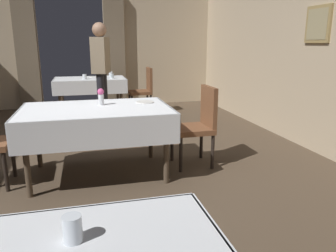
# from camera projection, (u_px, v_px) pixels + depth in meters

# --- Properties ---
(ground) EXTENTS (10.08, 10.08, 0.00)m
(ground) POSITION_uv_depth(u_px,v_px,m) (70.00, 175.00, 3.61)
(ground) COLOR #4C3D2D
(wall_right) EXTENTS (0.16, 8.40, 3.00)m
(wall_right) POSITION_uv_depth(u_px,v_px,m) (333.00, 35.00, 4.00)
(wall_right) COLOR tan
(wall_right) RESTS_ON ground
(wall_back) EXTENTS (6.40, 0.27, 3.00)m
(wall_back) POSITION_uv_depth(u_px,v_px,m) (71.00, 38.00, 7.16)
(wall_back) COLOR tan
(wall_back) RESTS_ON ground
(dining_table_mid) EXTENTS (1.56, 1.05, 0.75)m
(dining_table_mid) POSITION_uv_depth(u_px,v_px,m) (96.00, 116.00, 3.48)
(dining_table_mid) COLOR #4C3D2D
(dining_table_mid) RESTS_ON ground
(dining_table_far) EXTENTS (1.35, 0.90, 0.75)m
(dining_table_far) POSITION_uv_depth(u_px,v_px,m) (90.00, 83.00, 6.36)
(dining_table_far) COLOR #4C3D2D
(dining_table_far) RESTS_ON ground
(chair_mid_right) EXTENTS (0.44, 0.44, 0.93)m
(chair_mid_right) POSITION_uv_depth(u_px,v_px,m) (199.00, 122.00, 3.83)
(chair_mid_right) COLOR black
(chair_mid_right) RESTS_ON ground
(chair_far_right) EXTENTS (0.44, 0.44, 0.93)m
(chair_far_right) POSITION_uv_depth(u_px,v_px,m) (144.00, 88.00, 6.68)
(chair_far_right) COLOR black
(chair_far_right) RESTS_ON ground
(glass_near_b) EXTENTS (0.07, 0.07, 0.10)m
(glass_near_b) POSITION_uv_depth(u_px,v_px,m) (72.00, 229.00, 1.12)
(glass_near_b) COLOR silver
(glass_near_b) RESTS_ON dining_table_near
(flower_vase_mid) EXTENTS (0.07, 0.07, 0.18)m
(flower_vase_mid) POSITION_uv_depth(u_px,v_px,m) (101.00, 96.00, 3.58)
(flower_vase_mid) COLOR silver
(flower_vase_mid) RESTS_ON dining_table_mid
(plate_mid_b) EXTENTS (0.20, 0.20, 0.01)m
(plate_mid_b) POSITION_uv_depth(u_px,v_px,m) (145.00, 102.00, 3.75)
(plate_mid_b) COLOR white
(plate_mid_b) RESTS_ON dining_table_mid
(glass_far_a) EXTENTS (0.08, 0.08, 0.10)m
(glass_far_a) POSITION_uv_depth(u_px,v_px,m) (111.00, 74.00, 6.70)
(glass_far_a) COLOR silver
(glass_far_a) RESTS_ON dining_table_far
(glass_far_b) EXTENTS (0.08, 0.08, 0.09)m
(glass_far_b) POSITION_uv_depth(u_px,v_px,m) (112.00, 76.00, 6.30)
(glass_far_b) COLOR silver
(glass_far_b) RESTS_ON dining_table_far
(glass_far_c) EXTENTS (0.07, 0.07, 0.09)m
(glass_far_c) POSITION_uv_depth(u_px,v_px,m) (85.00, 77.00, 6.15)
(glass_far_c) COLOR silver
(glass_far_c) RESTS_ON dining_table_far
(plate_far_d) EXTENTS (0.19, 0.19, 0.01)m
(plate_far_d) POSITION_uv_depth(u_px,v_px,m) (94.00, 77.00, 6.54)
(plate_far_d) COLOR white
(plate_far_d) RESTS_ON dining_table_far
(person_waiter_by_doorway) EXTENTS (0.32, 0.41, 1.72)m
(person_waiter_by_doorway) POSITION_uv_depth(u_px,v_px,m) (101.00, 68.00, 5.17)
(person_waiter_by_doorway) COLOR black
(person_waiter_by_doorway) RESTS_ON ground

